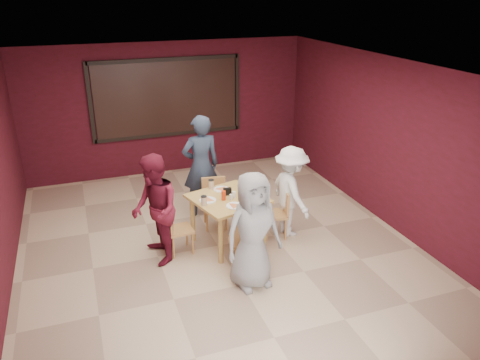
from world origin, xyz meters
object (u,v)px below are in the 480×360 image
object	(u,v)px
dining_table	(228,203)
diner_back	(201,166)
chair_left	(175,227)
diner_left	(155,210)
chair_right	(279,211)
diner_right	(291,192)
diner_front	(253,231)
chair_front	(244,241)
chair_back	(215,199)

from	to	relation	value
dining_table	diner_back	bearing A→B (deg)	94.74
chair_left	diner_left	xyz separation A→B (m)	(-0.30, -0.11, 0.39)
chair_right	diner_right	distance (m)	0.37
chair_left	diner_right	bearing A→B (deg)	-0.72
dining_table	diner_front	bearing A→B (deg)	-91.81
chair_right	diner_back	distance (m)	1.63
chair_front	diner_front	bearing A→B (deg)	-92.56
chair_back	diner_left	world-z (taller)	diner_left
dining_table	chair_left	xyz separation A→B (m)	(-0.84, 0.00, -0.27)
dining_table	diner_front	world-z (taller)	diner_front
chair_right	diner_front	size ratio (longest dim) A/B	0.49
diner_left	dining_table	bearing A→B (deg)	91.97
chair_front	diner_front	xyz separation A→B (m)	(-0.02, -0.40, 0.37)
dining_table	chair_left	distance (m)	0.89
chair_front	diner_back	world-z (taller)	diner_back
diner_left	diner_back	bearing A→B (deg)	137.78
dining_table	diner_front	size ratio (longest dim) A/B	0.76
diner_left	diner_right	bearing A→B (deg)	88.98
dining_table	diner_left	size ratio (longest dim) A/B	0.76
chair_back	diner_right	xyz separation A→B (m)	(1.08, -0.72, 0.28)
chair_right	diner_back	world-z (taller)	diner_back
chair_right	diner_front	bearing A→B (deg)	-128.67
chair_left	diner_front	xyz separation A→B (m)	(0.81, -1.16, 0.39)
dining_table	diner_back	distance (m)	1.21
diner_back	diner_left	distance (m)	1.67
chair_left	chair_front	bearing A→B (deg)	-42.67
chair_back	diner_left	xyz separation A→B (m)	(-1.14, -0.80, 0.36)
chair_back	diner_left	size ratio (longest dim) A/B	0.50
dining_table	diner_front	distance (m)	1.16
dining_table	diner_left	world-z (taller)	diner_left
chair_right	diner_right	bearing A→B (deg)	6.85
diner_left	diner_front	bearing A→B (deg)	43.37
diner_back	chair_left	bearing A→B (deg)	55.91
diner_right	diner_back	bearing A→B (deg)	39.76
chair_right	diner_front	distance (m)	1.47
chair_left	diner_left	world-z (taller)	diner_left
dining_table	diner_right	distance (m)	1.07
chair_right	diner_left	xyz separation A→B (m)	(-2.00, -0.05, 0.38)
diner_back	diner_left	xyz separation A→B (m)	(-1.05, -1.29, -0.08)
chair_front	diner_left	bearing A→B (deg)	149.83
diner_left	chair_front	bearing A→B (deg)	56.71
diner_front	diner_right	size ratio (longest dim) A/B	1.10
dining_table	diner_left	distance (m)	1.16
chair_front	chair_right	bearing A→B (deg)	39.25
chair_left	diner_back	world-z (taller)	diner_back
chair_back	diner_back	size ratio (longest dim) A/B	0.46
diner_right	dining_table	bearing A→B (deg)	84.64
chair_front	diner_front	distance (m)	0.55
chair_left	chair_right	size ratio (longest dim) A/B	0.96
chair_right	diner_front	world-z (taller)	diner_front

